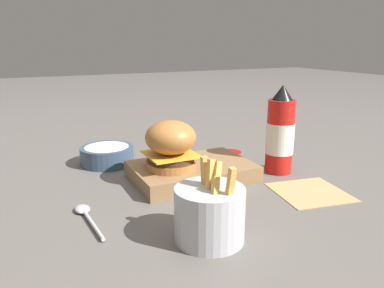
% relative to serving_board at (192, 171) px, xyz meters
% --- Properties ---
extents(ground_plane, '(6.00, 6.00, 0.00)m').
position_rel_serving_board_xyz_m(ground_plane, '(0.04, -0.03, -0.02)').
color(ground_plane, '#5B5651').
extents(serving_board, '(0.28, 0.19, 0.04)m').
position_rel_serving_board_xyz_m(serving_board, '(0.00, 0.00, 0.00)').
color(serving_board, olive).
rests_on(serving_board, ground_plane).
extents(burger, '(0.12, 0.12, 0.11)m').
position_rel_serving_board_xyz_m(burger, '(0.06, 0.00, 0.08)').
color(burger, '#AD6B33').
rests_on(burger, serving_board).
extents(ketchup_bottle, '(0.07, 0.07, 0.22)m').
position_rel_serving_board_xyz_m(ketchup_bottle, '(-0.22, 0.05, 0.08)').
color(ketchup_bottle, red).
rests_on(ketchup_bottle, ground_plane).
extents(fries_basket, '(0.12, 0.12, 0.14)m').
position_rel_serving_board_xyz_m(fries_basket, '(0.10, 0.27, 0.03)').
color(fries_basket, '#B7B7BC').
rests_on(fries_basket, ground_plane).
extents(side_bowl, '(0.14, 0.14, 0.05)m').
position_rel_serving_board_xyz_m(side_bowl, '(0.16, -0.21, 0.01)').
color(side_bowl, '#384C66').
rests_on(side_bowl, ground_plane).
extents(spoon, '(0.03, 0.16, 0.01)m').
position_rel_serving_board_xyz_m(spoon, '(0.27, 0.09, -0.01)').
color(spoon, '#B2B2B7').
rests_on(spoon, ground_plane).
extents(ketchup_puddle, '(0.06, 0.06, 0.00)m').
position_rel_serving_board_xyz_m(ketchup_puddle, '(-0.20, -0.15, -0.02)').
color(ketchup_puddle, '#9E140F').
rests_on(ketchup_puddle, ground_plane).
extents(parchment_square, '(0.17, 0.17, 0.00)m').
position_rel_serving_board_xyz_m(parchment_square, '(-0.20, 0.19, -0.02)').
color(parchment_square, tan).
rests_on(parchment_square, ground_plane).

